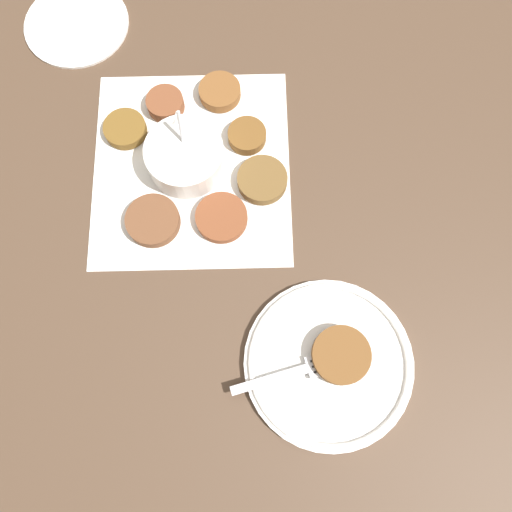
{
  "coord_description": "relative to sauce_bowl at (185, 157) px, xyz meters",
  "views": [
    {
      "loc": [
        -0.37,
        -0.01,
        0.68
      ],
      "look_at": [
        -0.19,
        -0.05,
        0.02
      ],
      "focal_mm": 35.0,
      "sensor_mm": 36.0,
      "label": 1
    }
  ],
  "objects": [
    {
      "name": "fritter_2",
      "position": [
        -0.08,
        0.06,
        -0.01
      ],
      "size": [
        0.08,
        0.08,
        0.02
      ],
      "color": "brown",
      "rests_on": "napkin"
    },
    {
      "name": "extra_saucer",
      "position": [
        0.29,
        0.13,
        -0.02
      ],
      "size": [
        0.17,
        0.17,
        0.01
      ],
      "color": "white",
      "rests_on": "ground_plane"
    },
    {
      "name": "fritter_6",
      "position": [
        0.02,
        -0.1,
        -0.01
      ],
      "size": [
        0.06,
        0.06,
        0.02
      ],
      "color": "brown",
      "rests_on": "napkin"
    },
    {
      "name": "fritter_4",
      "position": [
        -0.1,
        -0.03,
        -0.01
      ],
      "size": [
        0.07,
        0.07,
        0.01
      ],
      "color": "brown",
      "rests_on": "napkin"
    },
    {
      "name": "ground_plane",
      "position": [
        0.02,
        -0.02,
        -0.02
      ],
      "size": [
        4.0,
        4.0,
        0.0
      ],
      "primitive_type": "plane",
      "color": "#4C3828"
    },
    {
      "name": "napkin",
      "position": [
        -0.01,
        -0.01,
        -0.02
      ],
      "size": [
        0.36,
        0.34,
        0.0
      ],
      "color": "white",
      "rests_on": "ground_plane"
    },
    {
      "name": "fritter_0",
      "position": [
        0.1,
        0.01,
        -0.01
      ],
      "size": [
        0.06,
        0.06,
        0.02
      ],
      "color": "brown",
      "rests_on": "napkin"
    },
    {
      "name": "serving_plate",
      "position": [
        -0.33,
        -0.13,
        -0.02
      ],
      "size": [
        0.22,
        0.22,
        0.02
      ],
      "color": "white",
      "rests_on": "ground_plane"
    },
    {
      "name": "fritter_on_plate",
      "position": [
        -0.32,
        -0.15,
        0.0
      ],
      "size": [
        0.08,
        0.08,
        0.02
      ],
      "color": "brown",
      "rests_on": "serving_plate"
    },
    {
      "name": "fritter_1",
      "position": [
        -0.05,
        -0.1,
        -0.01
      ],
      "size": [
        0.07,
        0.07,
        0.02
      ],
      "color": "brown",
      "rests_on": "napkin"
    },
    {
      "name": "fork",
      "position": [
        -0.33,
        -0.1,
        -0.0
      ],
      "size": [
        0.03,
        0.17,
        0.0
      ],
      "color": "silver",
      "rests_on": "serving_plate"
    },
    {
      "name": "sauce_bowl",
      "position": [
        0.0,
        0.0,
        0.0
      ],
      "size": [
        0.12,
        0.11,
        0.09
      ],
      "color": "white",
      "rests_on": "napkin"
    },
    {
      "name": "fritter_3",
      "position": [
        0.07,
        0.08,
        -0.01
      ],
      "size": [
        0.06,
        0.06,
        0.02
      ],
      "color": "brown",
      "rests_on": "napkin"
    },
    {
      "name": "fritter_5",
      "position": [
        0.1,
        -0.07,
        -0.01
      ],
      "size": [
        0.06,
        0.06,
        0.02
      ],
      "color": "brown",
      "rests_on": "napkin"
    }
  ]
}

